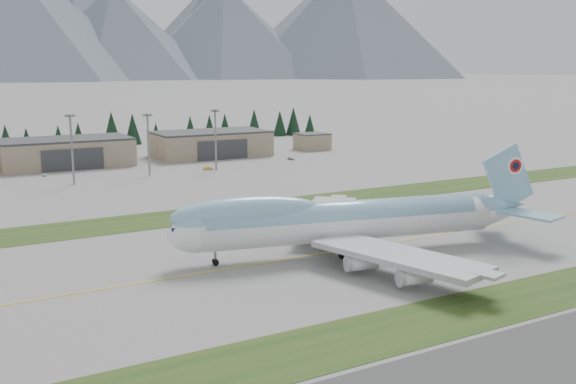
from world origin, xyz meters
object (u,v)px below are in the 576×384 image
hangar_right (211,143)px  service_vehicle_b (208,170)px  hangar_center (66,152)px  service_vehicle_a (45,176)px  service_vehicle_c (291,160)px  boeing_747_freighter (345,220)px

hangar_right → service_vehicle_b: (-15.76, -35.49, -5.39)m
hangar_center → service_vehicle_a: 24.47m
hangar_right → service_vehicle_a: 74.63m
hangar_right → service_vehicle_c: hangar_right is taller
boeing_747_freighter → service_vehicle_c: size_ratio=22.78×
boeing_747_freighter → hangar_right: (33.45, 152.06, -1.65)m
hangar_right → service_vehicle_b: size_ratio=12.85×
boeing_747_freighter → service_vehicle_a: 136.66m
hangar_center → hangar_right: same height
boeing_747_freighter → hangar_center: size_ratio=1.69×
hangar_center → hangar_right: (60.00, 0.00, 0.00)m
service_vehicle_a → service_vehicle_c: size_ratio=0.84×
service_vehicle_c → boeing_747_freighter: bearing=-129.0°
service_vehicle_a → hangar_center: bearing=69.1°
service_vehicle_c → hangar_center: bearing=147.8°
service_vehicle_a → service_vehicle_c: (95.75, -6.57, 0.00)m
hangar_center → service_vehicle_a: bearing=-118.6°
hangar_center → service_vehicle_c: hangar_center is taller
hangar_center → service_vehicle_b: size_ratio=12.85×
hangar_center → service_vehicle_b: hangar_center is taller
hangar_right → service_vehicle_c: bearing=-48.5°
hangar_center → hangar_right: 60.00m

